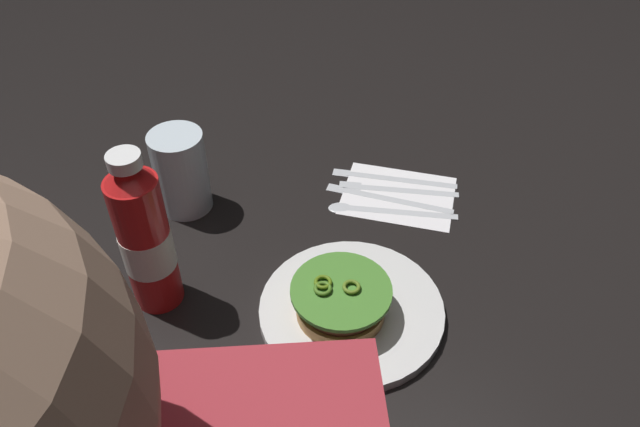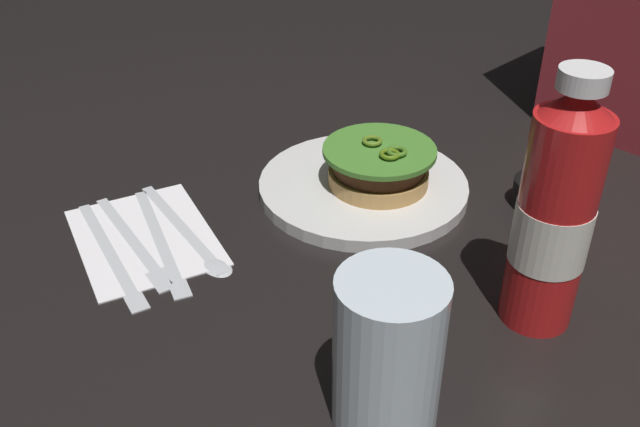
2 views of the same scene
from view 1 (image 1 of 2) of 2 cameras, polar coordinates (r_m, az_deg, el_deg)
ground_plane at (r=0.89m, az=-7.42°, el=-4.30°), size 3.00×3.00×0.00m
dinner_plate at (r=0.81m, az=2.94°, el=-8.99°), size 0.24×0.24×0.02m
burger_sandwich at (r=0.78m, az=1.94°, el=-8.09°), size 0.13×0.13×0.05m
ketchup_bottle at (r=0.79m, az=-15.97°, el=-2.31°), size 0.07×0.07×0.24m
water_glass at (r=0.95m, az=-12.82°, el=3.81°), size 0.08×0.08×0.13m
condiment_cup at (r=0.74m, az=-8.71°, el=-16.26°), size 0.06×0.06×0.03m
napkin at (r=0.99m, az=7.29°, el=1.69°), size 0.21×0.18×0.00m
butter_knife at (r=1.02m, az=6.19°, el=3.44°), size 0.20×0.07×0.00m
fork_utensil at (r=1.00m, az=6.33°, el=2.41°), size 0.19×0.05×0.00m
steak_knife at (r=0.98m, az=5.70°, el=1.65°), size 0.20×0.09×0.00m
spoon_utensil at (r=0.96m, az=5.13°, el=0.47°), size 0.20×0.05×0.00m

